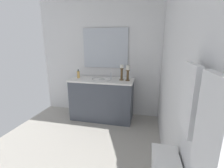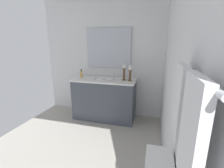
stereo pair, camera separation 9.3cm
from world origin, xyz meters
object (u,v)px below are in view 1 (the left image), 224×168
Objects in this scene: candle_holder_tall at (128,73)px; towel_center at (210,133)px; towel_bar at (209,73)px; vanity_cabinet at (102,99)px; sink_basin at (102,81)px; soap_bottle at (78,74)px; mirror at (105,48)px; towel_near_vanity at (189,98)px; candle_holder_short at (122,72)px.

towel_center is at bearing 13.51° from candle_holder_tall.
towel_bar is at bearing 14.78° from candle_holder_tall.
sink_basin reaches higher than vanity_cabinet.
soap_bottle is 2.90m from towel_center.
sink_basin is 1.35× the size of candle_holder_tall.
towel_bar is (2.25, 1.63, 0.49)m from soap_bottle.
mirror reaches higher than towel_center.
towel_center is (2.38, 0.57, 0.23)m from candle_holder_tall.
towel_center reaches higher than candle_holder_tall.
towel_bar is (2.24, 1.11, 0.99)m from vanity_cabinet.
candle_holder_short is at bearing -161.78° from towel_near_vanity.
mirror is (-0.28, 0.00, 1.02)m from vanity_cabinet.
towel_center is at bearing 24.64° from vanity_cabinet.
towel_center is at bearing 33.83° from soap_bottle.
candle_holder_tall is 0.85× the size of towel_near_vanity.
vanity_cabinet is 2.50m from towel_near_vanity.
candle_holder_short is at bearing 92.12° from sink_basin.
candle_holder_tall is 0.51× the size of towel_bar.
towel_bar is at bearing 23.81° from mirror.
towel_near_vanity is (2.09, 1.09, 0.83)m from vanity_cabinet.
candle_holder_tall is (0.28, 0.52, -0.44)m from mirror.
towel_bar reaches higher than candle_holder_short.
soap_bottle is 0.31× the size of towel_bar.
mirror is 1.64× the size of towel_bar.
mirror is 0.74m from candle_holder_tall.
towel_bar is (2.52, 1.11, -0.04)m from mirror.
sink_basin is 0.70m from mirror.
towel_near_vanity is 0.89× the size of towel_center.
sink_basin is 2.66m from towel_center.
mirror is 3.18× the size of candle_holder_short.
candle_holder_tall is at bearing 89.79° from sink_basin.
towel_near_vanity reaches higher than soap_bottle.
mirror reaches higher than towel_bar.
towel_near_vanity is at bearing -172.95° from towel_bar.
towel_near_vanity is (2.09, 1.09, 0.45)m from sink_basin.
towel_center reaches higher than towel_bar.
towel_near_vanity is at bearing 37.33° from soap_bottle.
vanity_cabinet is 2.20× the size of towel_bar.
towel_near_vanity is at bearing 27.57° from sink_basin.
towel_center reaches higher than vanity_cabinet.
towel_near_vanity is 0.29m from towel_center.
sink_basin is 2.40m from towel_near_vanity.
towel_bar is (2.25, 0.71, 0.41)m from candle_holder_short.
towel_center is at bearing 0.00° from towel_near_vanity.
soap_bottle is 0.51× the size of towel_near_vanity.
soap_bottle is 2.82m from towel_bar.
towel_bar is at bearing 172.95° from towel_center.
towel_bar reaches higher than candle_holder_tall.
candle_holder_tall is 2.18m from towel_near_vanity.
mirror is 0.78m from soap_bottle.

